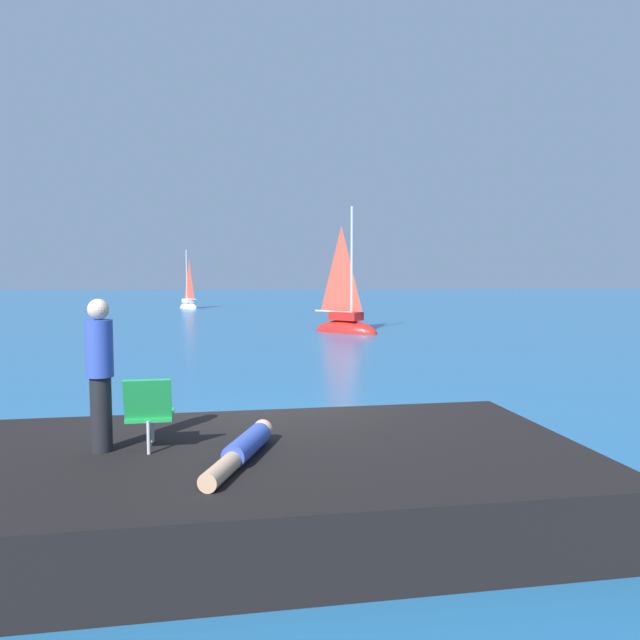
% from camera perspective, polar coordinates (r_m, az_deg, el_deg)
% --- Properties ---
extents(ground_plane, '(160.00, 160.00, 0.00)m').
position_cam_1_polar(ground_plane, '(9.45, -4.85, -11.78)').
color(ground_plane, '#236093').
extents(shore_ledge, '(7.74, 4.39, 0.75)m').
position_cam_1_polar(shore_ledge, '(6.82, -7.41, -15.00)').
color(shore_ledge, black).
rests_on(shore_ledge, ground).
extents(boulder_seaward, '(1.79, 1.57, 0.99)m').
position_cam_1_polar(boulder_seaward, '(9.39, 7.03, -11.90)').
color(boulder_seaward, black).
rests_on(boulder_seaward, ground).
extents(boulder_inland, '(0.90, 0.95, 0.47)m').
position_cam_1_polar(boulder_inland, '(9.04, 9.17, -12.58)').
color(boulder_inland, black).
rests_on(boulder_inland, ground).
extents(sailboat_near, '(3.08, 2.87, 5.98)m').
position_cam_1_polar(sailboat_near, '(26.66, 2.41, -0.46)').
color(sailboat_near, red).
rests_on(sailboat_near, ground).
extents(sailboat_far, '(1.99, 2.52, 4.66)m').
position_cam_1_polar(sailboat_far, '(45.04, -12.21, 1.40)').
color(sailboat_far, white).
rests_on(sailboat_far, ground).
extents(person_sunbather, '(0.65, 1.72, 0.25)m').
position_cam_1_polar(person_sunbather, '(6.34, -7.20, -11.87)').
color(person_sunbather, '#334CB2').
rests_on(person_sunbather, shore_ledge).
extents(person_standing, '(0.28, 0.28, 1.62)m').
position_cam_1_polar(person_standing, '(6.81, -19.91, -4.48)').
color(person_standing, black).
rests_on(person_standing, shore_ledge).
extents(beach_chair, '(0.54, 0.64, 0.80)m').
position_cam_1_polar(beach_chair, '(6.77, -15.70, -8.07)').
color(beach_chair, green).
rests_on(beach_chair, shore_ledge).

